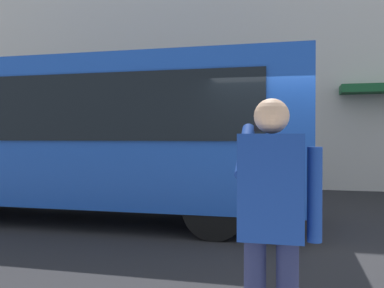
% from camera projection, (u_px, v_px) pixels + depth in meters
% --- Properties ---
extents(ground_plane, '(60.00, 60.00, 0.00)m').
position_uv_depth(ground_plane, '(294.00, 237.00, 6.75)').
color(ground_plane, '#232326').
extents(red_bus, '(9.05, 2.54, 3.08)m').
position_uv_depth(red_bus, '(75.00, 133.00, 8.31)').
color(red_bus, '#1947AD').
rests_on(red_bus, ground_plane).
extents(pedestrian_photographer, '(0.53, 0.52, 1.70)m').
position_uv_depth(pedestrian_photographer, '(272.00, 212.00, 2.62)').
color(pedestrian_photographer, '#1E2347').
rests_on(pedestrian_photographer, sidewalk_curb).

